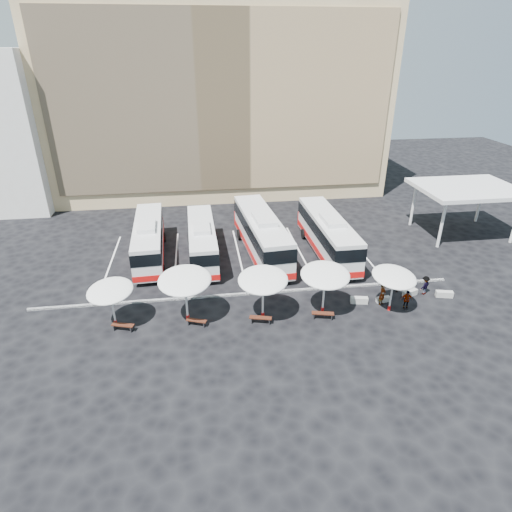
{
  "coord_description": "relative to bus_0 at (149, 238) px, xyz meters",
  "views": [
    {
      "loc": [
        -3.48,
        -29.1,
        18.14
      ],
      "look_at": [
        1.0,
        3.0,
        2.2
      ],
      "focal_mm": 30.0,
      "sensor_mm": 36.0,
      "label": 1
    }
  ],
  "objects": [
    {
      "name": "wood_bench_2",
      "position": [
        8.79,
        -12.22,
        -1.54
      ],
      "size": [
        1.68,
        0.82,
        0.5
      ],
      "rotation": [
        0.0,
        0.0,
        -0.25
      ],
      "color": "black",
      "rests_on": "ground"
    },
    {
      "name": "sandstone_building",
      "position": [
        8.38,
        23.23,
        10.7
      ],
      "size": [
        42.0,
        18.25,
        29.6
      ],
      "color": "tan",
      "rests_on": "ground"
    },
    {
      "name": "bus_0",
      "position": [
        0.0,
        0.0,
        0.0
      ],
      "size": [
        3.2,
        11.98,
        3.77
      ],
      "rotation": [
        0.0,
        0.0,
        0.05
      ],
      "color": "silver",
      "rests_on": "ground"
    },
    {
      "name": "passenger_1",
      "position": [
        20.31,
        -9.26,
        -1.15
      ],
      "size": [
        0.86,
        0.73,
        1.55
      ],
      "primitive_type": "imported",
      "rotation": [
        0.0,
        0.0,
        2.94
      ],
      "color": "black",
      "rests_on": "ground"
    },
    {
      "name": "conc_bench_3",
      "position": [
        23.97,
        -10.67,
        -1.68
      ],
      "size": [
        1.38,
        0.74,
        0.49
      ],
      "primitive_type": "cube",
      "rotation": [
        0.0,
        0.0,
        -0.24
      ],
      "color": "#989892",
      "rests_on": "ground"
    },
    {
      "name": "sunshade_2",
      "position": [
        9.06,
        -11.54,
        1.28
      ],
      "size": [
        4.35,
        4.38,
        3.77
      ],
      "rotation": [
        0.0,
        0.0,
        -0.23
      ],
      "color": "silver",
      "rests_on": "ground"
    },
    {
      "name": "curb_divider",
      "position": [
        8.38,
        -8.14,
        -1.85
      ],
      "size": [
        34.0,
        0.25,
        0.15
      ],
      "primitive_type": "cube",
      "color": "black",
      "rests_on": "ground"
    },
    {
      "name": "passenger_2",
      "position": [
        20.11,
        -11.84,
        -1.15
      ],
      "size": [
        0.97,
        0.53,
        1.56
      ],
      "primitive_type": "imported",
      "rotation": [
        0.0,
        0.0,
        -0.17
      ],
      "color": "black",
      "rests_on": "ground"
    },
    {
      "name": "service_canopy",
      "position": [
        32.38,
        1.36,
        2.94
      ],
      "size": [
        10.0,
        8.0,
        5.2
      ],
      "color": "silver",
      "rests_on": "ground"
    },
    {
      "name": "sunshade_3",
      "position": [
        13.64,
        -11.48,
        1.28
      ],
      "size": [
        4.13,
        4.17,
        3.78
      ],
      "rotation": [
        0.0,
        0.0,
        -0.16
      ],
      "color": "silver",
      "rests_on": "ground"
    },
    {
      "name": "sunshade_4",
      "position": [
        18.77,
        -11.91,
        0.98
      ],
      "size": [
        4.25,
        4.27,
        3.42
      ],
      "rotation": [
        0.0,
        0.0,
        0.38
      ],
      "color": "silver",
      "rests_on": "ground"
    },
    {
      "name": "conc_bench_1",
      "position": [
        18.8,
        -10.7,
        -1.72
      ],
      "size": [
        1.14,
        0.5,
        0.41
      ],
      "primitive_type": "cube",
      "rotation": [
        0.0,
        0.0,
        0.12
      ],
      "color": "#989892",
      "rests_on": "ground"
    },
    {
      "name": "passenger_0",
      "position": [
        18.52,
        -11.02,
        -1.04
      ],
      "size": [
        0.77,
        0.74,
        1.77
      ],
      "primitive_type": "imported",
      "rotation": [
        0.0,
        0.0,
        0.69
      ],
      "color": "black",
      "rests_on": "ground"
    },
    {
      "name": "wood_bench_3",
      "position": [
        13.43,
        -12.3,
        -1.54
      ],
      "size": [
        1.68,
        0.8,
        0.5
      ],
      "rotation": [
        0.0,
        0.0,
        -0.24
      ],
      "color": "black",
      "rests_on": "ground"
    },
    {
      "name": "wood_bench_0",
      "position": [
        -0.99,
        -11.76,
        -1.55
      ],
      "size": [
        1.65,
        0.88,
        0.49
      ],
      "rotation": [
        0.0,
        0.0,
        -0.3
      ],
      "color": "black",
      "rests_on": "ground"
    },
    {
      "name": "conc_bench_0",
      "position": [
        16.86,
        -10.6,
        -1.68
      ],
      "size": [
        1.39,
        0.7,
        0.5
      ],
      "primitive_type": "cube",
      "rotation": [
        0.0,
        0.0,
        -0.2
      ],
      "color": "#989892",
      "rests_on": "ground"
    },
    {
      "name": "bay_lines",
      "position": [
        8.38,
        -0.64,
        -1.92
      ],
      "size": [
        24.15,
        12.0,
        0.01
      ],
      "color": "white",
      "rests_on": "ground"
    },
    {
      "name": "conc_bench_2",
      "position": [
        21.33,
        -10.11,
        -1.68
      ],
      "size": [
        1.35,
        0.84,
        0.48
      ],
      "primitive_type": "cube",
      "rotation": [
        0.0,
        0.0,
        0.35
      ],
      "color": "#989892",
      "rests_on": "ground"
    },
    {
      "name": "sunshade_0",
      "position": [
        -1.63,
        -11.0,
        0.93
      ],
      "size": [
        4.12,
        4.14,
        3.36
      ],
      "rotation": [
        0.0,
        0.0,
        -0.35
      ],
      "color": "silver",
      "rests_on": "ground"
    },
    {
      "name": "bus_3",
      "position": [
        16.88,
        -1.41,
        0.14
      ],
      "size": [
        3.09,
        12.79,
        4.05
      ],
      "rotation": [
        0.0,
        0.0,
        0.01
      ],
      "color": "silver",
      "rests_on": "ground"
    },
    {
      "name": "bus_2",
      "position": [
        10.56,
        -0.79,
        0.25
      ],
      "size": [
        3.98,
        13.62,
        4.26
      ],
      "rotation": [
        0.0,
        0.0,
        0.08
      ],
      "color": "silver",
      "rests_on": "ground"
    },
    {
      "name": "bus_1",
      "position": [
        4.94,
        -0.74,
        -0.07
      ],
      "size": [
        2.84,
        11.49,
        3.63
      ],
      "rotation": [
        0.0,
        0.0,
        0.02
      ],
      "color": "silver",
      "rests_on": "ground"
    },
    {
      "name": "wood_bench_1",
      "position": [
        4.18,
        -11.88,
        -1.58
      ],
      "size": [
        1.52,
        0.89,
        0.45
      ],
      "rotation": [
        0.0,
        0.0,
        -0.36
      ],
      "color": "black",
      "rests_on": "ground"
    },
    {
      "name": "ground",
      "position": [
        8.38,
        -8.64,
        -1.93
      ],
      "size": [
        120.0,
        120.0,
        0.0
      ],
      "primitive_type": "plane",
      "color": "black",
      "rests_on": "ground"
    },
    {
      "name": "sunshade_1",
      "position": [
        3.54,
        -11.14,
        1.44
      ],
      "size": [
        4.16,
        4.21,
        3.96
      ],
      "rotation": [
        0.0,
        0.0,
        -0.11
      ],
      "color": "silver",
      "rests_on": "ground"
    },
    {
      "name": "passenger_3",
      "position": [
        22.53,
        -10.02,
        -1.12
      ],
      "size": [
        1.19,
        1.04,
        1.6
      ],
      "primitive_type": "imported",
      "rotation": [
        0.0,
        0.0,
        3.68
      ],
      "color": "black",
      "rests_on": "ground"
    }
  ]
}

